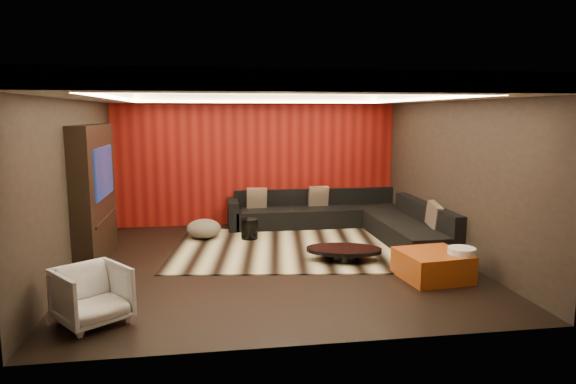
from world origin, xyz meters
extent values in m
cube|color=black|center=(0.00, 0.00, -0.01)|extent=(6.00, 6.00, 0.02)
cube|color=silver|center=(0.00, 0.00, 2.81)|extent=(6.00, 6.00, 0.02)
cube|color=black|center=(0.00, 3.01, 1.40)|extent=(6.00, 0.02, 2.80)
cube|color=black|center=(-3.01, 0.00, 1.40)|extent=(0.02, 6.00, 2.80)
cube|color=black|center=(3.01, 0.00, 1.40)|extent=(0.02, 6.00, 2.80)
cube|color=#6B0C0A|center=(0.00, 2.97, 1.40)|extent=(5.98, 0.05, 2.78)
cube|color=silver|center=(0.00, 2.70, 2.69)|extent=(6.00, 0.60, 0.22)
cube|color=silver|center=(0.00, -2.70, 2.69)|extent=(6.00, 0.60, 0.22)
cube|color=silver|center=(-2.70, 0.00, 2.69)|extent=(0.60, 4.80, 0.22)
cube|color=silver|center=(2.70, 0.00, 2.69)|extent=(0.60, 4.80, 0.22)
cube|color=#FFD899|center=(0.00, 2.36, 2.60)|extent=(4.80, 0.08, 0.04)
cube|color=#FFD899|center=(0.00, -2.36, 2.60)|extent=(4.80, 0.08, 0.04)
cube|color=#FFD899|center=(-2.36, 0.00, 2.60)|extent=(0.08, 4.80, 0.04)
cube|color=#FFD899|center=(2.36, 0.00, 2.60)|extent=(0.08, 4.80, 0.04)
cube|color=black|center=(-2.85, 0.60, 1.10)|extent=(0.30, 2.00, 2.20)
cube|color=black|center=(-2.69, 0.60, 1.45)|extent=(0.04, 1.30, 0.80)
cube|color=black|center=(-2.69, 0.60, 0.70)|extent=(0.04, 1.60, 0.04)
cube|color=beige|center=(0.32, 0.80, 0.01)|extent=(4.36, 3.51, 0.02)
cylinder|color=black|center=(1.10, -0.11, 0.12)|extent=(1.48, 1.48, 0.20)
cylinder|color=black|center=(-0.29, 1.57, 0.21)|extent=(0.40, 0.40, 0.38)
ellipsoid|color=#BDAD92|center=(-1.14, 1.76, 0.20)|extent=(0.84, 0.84, 0.36)
cylinder|color=white|center=(2.50, -1.32, 0.24)|extent=(0.46, 0.46, 0.49)
cube|color=#9E4714|center=(2.15, -1.15, 0.20)|extent=(0.99, 0.99, 0.40)
imported|color=silver|center=(-2.37, -2.07, 0.33)|extent=(1.01, 1.01, 0.67)
cube|color=black|center=(1.25, 2.55, 0.20)|extent=(3.50, 0.90, 0.40)
cube|color=black|center=(1.25, 2.90, 0.57)|extent=(3.50, 0.20, 0.35)
cube|color=black|center=(2.55, 0.80, 0.20)|extent=(0.90, 2.60, 0.40)
cube|color=black|center=(2.90, 0.80, 0.57)|extent=(0.20, 2.60, 0.35)
cube|color=black|center=(-0.55, 2.55, 0.30)|extent=(0.20, 0.90, 0.60)
cube|color=tan|center=(2.83, 0.32, 0.62)|extent=(0.12, 0.50, 0.50)
cube|color=tan|center=(-0.04, 2.66, 0.62)|extent=(0.42, 0.20, 0.44)
cube|color=tan|center=(1.29, 2.69, 0.62)|extent=(0.42, 0.20, 0.44)
camera|label=1|loc=(-1.03, -7.91, 2.38)|focal=32.00mm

